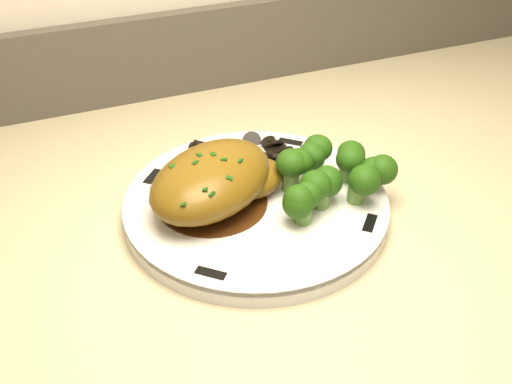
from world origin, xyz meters
name	(u,v)px	position (x,y,z in m)	size (l,w,h in m)	color
plate	(256,206)	(0.16, 1.68, 0.90)	(0.29, 0.29, 0.02)	silver
rim_accent_0	(290,142)	(0.24, 1.77, 0.91)	(0.03, 0.01, 0.00)	black
rim_accent_1	(153,177)	(0.06, 1.76, 0.91)	(0.03, 0.01, 0.00)	black
rim_accent_2	(211,274)	(0.07, 1.58, 0.91)	(0.03, 0.01, 0.00)	black
rim_accent_3	(370,223)	(0.25, 1.59, 0.91)	(0.03, 0.01, 0.00)	black
gravy_pool	(212,203)	(0.11, 1.69, 0.91)	(0.12, 0.12, 0.00)	#3D1E0B
chicken_breast	(217,180)	(0.12, 1.69, 0.94)	(0.19, 0.17, 0.06)	brown
mushroom_pile	(244,158)	(0.17, 1.75, 0.92)	(0.10, 0.08, 0.03)	black
broccoli_florets	(330,176)	(0.23, 1.65, 0.94)	(0.13, 0.10, 0.04)	olive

